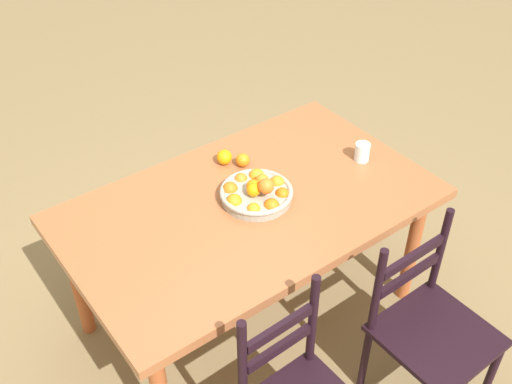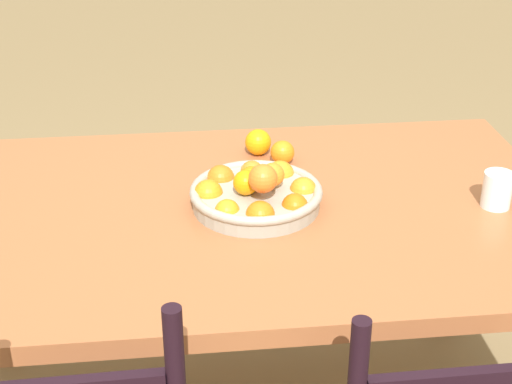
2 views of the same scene
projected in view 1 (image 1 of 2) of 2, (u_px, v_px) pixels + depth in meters
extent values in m
plane|color=olive|center=(250.00, 311.00, 3.28)|extent=(12.00, 12.00, 0.00)
cube|color=#A05C36|center=(249.00, 206.00, 2.82)|extent=(1.70, 1.03, 0.05)
cylinder|color=#AA522A|center=(309.00, 172.00, 3.66)|extent=(0.07, 0.07, 0.71)
cylinder|color=#AA522A|center=(77.00, 281.00, 2.97)|extent=(0.07, 0.07, 0.71)
cylinder|color=#AA522A|center=(412.00, 248.00, 3.15)|extent=(0.07, 0.07, 0.71)
cube|color=black|center=(436.00, 335.00, 2.63)|extent=(0.46, 0.46, 0.03)
cylinder|color=black|center=(491.00, 373.00, 2.73)|extent=(0.04, 0.04, 0.41)
cylinder|color=black|center=(365.00, 359.00, 2.79)|extent=(0.04, 0.04, 0.41)
cylinder|color=black|center=(423.00, 318.00, 2.98)|extent=(0.04, 0.04, 0.41)
cylinder|color=black|center=(377.00, 291.00, 2.50)|extent=(0.04, 0.04, 0.46)
cylinder|color=black|center=(440.00, 250.00, 2.69)|extent=(0.04, 0.04, 0.46)
cube|color=black|center=(409.00, 276.00, 2.62)|extent=(0.36, 0.03, 0.04)
cube|color=black|center=(413.00, 257.00, 2.55)|extent=(0.36, 0.03, 0.04)
cylinder|color=black|center=(242.00, 366.00, 2.19)|extent=(0.04, 0.04, 0.47)
cylinder|color=black|center=(313.00, 320.00, 2.36)|extent=(0.04, 0.04, 0.47)
cube|color=black|center=(279.00, 348.00, 2.30)|extent=(0.31, 0.03, 0.04)
cube|color=black|center=(279.00, 328.00, 2.23)|extent=(0.31, 0.03, 0.04)
cylinder|color=#9C9A8D|center=(256.00, 195.00, 2.81)|extent=(0.33, 0.33, 0.04)
torus|color=#9C9A8D|center=(256.00, 191.00, 2.80)|extent=(0.34, 0.34, 0.02)
sphere|color=orange|center=(234.00, 202.00, 2.75)|extent=(0.08, 0.08, 0.08)
sphere|color=orange|center=(254.00, 210.00, 2.71)|extent=(0.06, 0.06, 0.06)
sphere|color=orange|center=(272.00, 206.00, 2.73)|extent=(0.07, 0.07, 0.07)
sphere|color=orange|center=(282.00, 195.00, 2.79)|extent=(0.07, 0.07, 0.07)
sphere|color=orange|center=(277.00, 183.00, 2.86)|extent=(0.07, 0.07, 0.07)
sphere|color=orange|center=(257.00, 176.00, 2.90)|extent=(0.08, 0.08, 0.08)
sphere|color=orange|center=(241.00, 179.00, 2.88)|extent=(0.06, 0.06, 0.06)
sphere|color=orange|center=(230.00, 189.00, 2.82)|extent=(0.07, 0.07, 0.07)
sphere|color=orange|center=(266.00, 186.00, 2.73)|extent=(0.07, 0.07, 0.07)
sphere|color=orange|center=(254.00, 190.00, 2.75)|extent=(0.06, 0.06, 0.06)
sphere|color=orange|center=(253.00, 186.00, 2.78)|extent=(0.07, 0.07, 0.07)
sphere|color=orange|center=(262.00, 180.00, 2.80)|extent=(0.06, 0.06, 0.06)
sphere|color=orange|center=(224.00, 157.00, 3.02)|extent=(0.08, 0.08, 0.08)
sphere|color=orange|center=(243.00, 160.00, 3.01)|extent=(0.07, 0.07, 0.07)
cylinder|color=silver|center=(362.00, 152.00, 3.04)|extent=(0.08, 0.08, 0.09)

